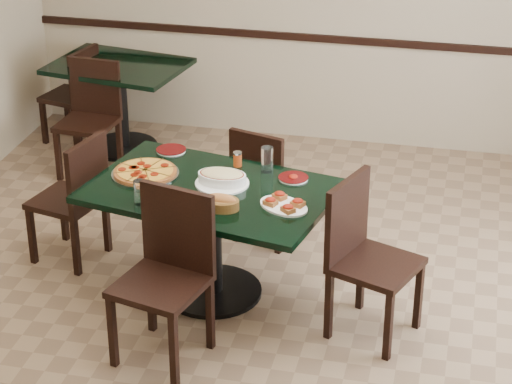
% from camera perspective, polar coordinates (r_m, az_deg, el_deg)
% --- Properties ---
extents(floor, '(5.50, 5.50, 0.00)m').
position_cam_1_polar(floor, '(6.31, -0.46, -6.54)').
color(floor, '#7D6348').
rests_on(floor, ground).
extents(room_shell, '(5.50, 5.50, 5.50)m').
position_cam_1_polar(room_shell, '(7.24, 10.71, 7.74)').
color(room_shell, white).
rests_on(room_shell, floor).
extents(main_table, '(1.63, 1.22, 0.75)m').
position_cam_1_polar(main_table, '(6.16, -2.57, -1.30)').
color(main_table, black).
rests_on(main_table, floor).
extents(back_table, '(1.17, 0.93, 0.75)m').
position_cam_1_polar(back_table, '(8.36, -7.80, 5.80)').
color(back_table, black).
rests_on(back_table, floor).
extents(chair_far, '(0.50, 0.50, 0.86)m').
position_cam_1_polar(chair_far, '(6.81, 0.44, 0.69)').
color(chair_far, black).
rests_on(chair_far, floor).
extents(chair_near, '(0.56, 0.56, 0.99)m').
position_cam_1_polar(chair_near, '(5.65, -5.03, -4.19)').
color(chair_near, black).
rests_on(chair_near, floor).
extents(chair_right, '(0.58, 0.58, 0.97)m').
position_cam_1_polar(chair_right, '(5.86, 6.14, -3.26)').
color(chair_right, black).
rests_on(chair_right, floor).
extents(chair_left, '(0.50, 0.50, 0.89)m').
position_cam_1_polar(chair_left, '(6.68, -10.23, -0.07)').
color(chair_left, black).
rests_on(chair_left, floor).
extents(back_chair_near, '(0.45, 0.45, 0.90)m').
position_cam_1_polar(back_chair_near, '(8.00, -9.40, 4.58)').
color(back_chair_near, black).
rests_on(back_chair_near, floor).
extents(back_chair_left, '(0.47, 0.47, 0.84)m').
position_cam_1_polar(back_chair_left, '(8.57, -10.24, 5.73)').
color(back_chair_left, black).
rests_on(back_chair_left, floor).
extents(pepperoni_pizza, '(0.43, 0.43, 0.04)m').
position_cam_1_polar(pepperoni_pizza, '(6.28, -6.35, 1.15)').
color(pepperoni_pizza, '#ACACB3').
rests_on(pepperoni_pizza, main_table).
extents(lasagna_casserole, '(0.33, 0.33, 0.09)m').
position_cam_1_polar(lasagna_casserole, '(6.11, -1.96, 0.83)').
color(lasagna_casserole, white).
rests_on(lasagna_casserole, main_table).
extents(bread_basket, '(0.23, 0.16, 0.10)m').
position_cam_1_polar(bread_basket, '(5.82, -2.06, -0.60)').
color(bread_basket, brown).
rests_on(bread_basket, main_table).
extents(bruschetta_platter, '(0.39, 0.35, 0.05)m').
position_cam_1_polar(bruschetta_platter, '(5.84, 1.60, -0.66)').
color(bruschetta_platter, white).
rests_on(bruschetta_platter, main_table).
extents(side_plate_near, '(0.17, 0.17, 0.02)m').
position_cam_1_polar(side_plate_near, '(5.88, -5.32, -0.76)').
color(side_plate_near, white).
rests_on(side_plate_near, main_table).
extents(side_plate_far_r, '(0.19, 0.19, 0.03)m').
position_cam_1_polar(side_plate_far_r, '(6.19, 2.15, 0.82)').
color(side_plate_far_r, white).
rests_on(side_plate_far_r, main_table).
extents(side_plate_far_l, '(0.20, 0.20, 0.02)m').
position_cam_1_polar(side_plate_far_l, '(6.60, -4.87, 2.40)').
color(side_plate_far_l, white).
rests_on(side_plate_far_l, main_table).
extents(napkin_setting, '(0.18, 0.18, 0.01)m').
position_cam_1_polar(napkin_setting, '(5.88, -5.55, -0.82)').
color(napkin_setting, silver).
rests_on(napkin_setting, main_table).
extents(water_glass_a, '(0.08, 0.08, 0.16)m').
position_cam_1_polar(water_glass_a, '(6.25, 0.63, 1.86)').
color(water_glass_a, white).
rests_on(water_glass_a, main_table).
extents(water_glass_b, '(0.07, 0.07, 0.15)m').
position_cam_1_polar(water_glass_b, '(5.89, -6.67, -0.02)').
color(water_glass_b, white).
rests_on(water_glass_b, main_table).
extents(pepper_shaker, '(0.06, 0.06, 0.10)m').
position_cam_1_polar(pepper_shaker, '(6.34, -1.06, 1.90)').
color(pepper_shaker, '#C25314').
rests_on(pepper_shaker, main_table).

